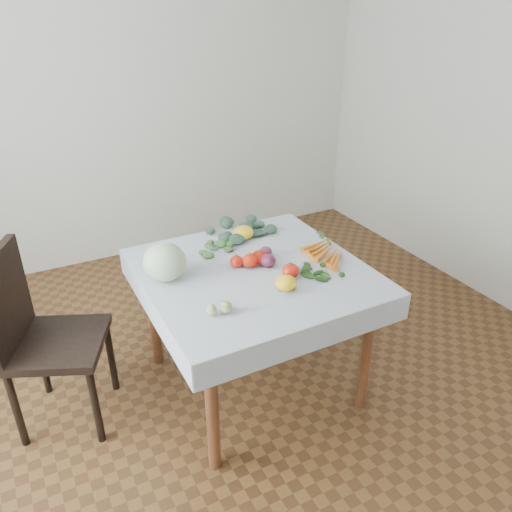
{
  "coord_description": "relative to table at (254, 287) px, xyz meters",
  "views": [
    {
      "loc": [
        -1.04,
        -2.02,
        2.02
      ],
      "look_at": [
        0.03,
        0.02,
        0.82
      ],
      "focal_mm": 35.0,
      "sensor_mm": 36.0,
      "label": 1
    }
  ],
  "objects": [
    {
      "name": "ground",
      "position": [
        0.0,
        0.0,
        -0.65
      ],
      "size": [
        4.0,
        4.0,
        0.0
      ],
      "primitive_type": "plane",
      "color": "brown"
    },
    {
      "name": "back_wall",
      "position": [
        0.0,
        2.0,
        0.7
      ],
      "size": [
        4.0,
        0.04,
        2.7
      ],
      "primitive_type": "cube",
      "color": "silver",
      "rests_on": "ground"
    },
    {
      "name": "table",
      "position": [
        0.0,
        0.0,
        0.0
      ],
      "size": [
        1.0,
        1.0,
        0.75
      ],
      "color": "brown",
      "rests_on": "ground"
    },
    {
      "name": "tablecloth",
      "position": [
        0.0,
        0.0,
        0.1
      ],
      "size": [
        1.12,
        1.12,
        0.01
      ],
      "primitive_type": "cube",
      "color": "white",
      "rests_on": "table"
    },
    {
      "name": "chair",
      "position": [
        -1.07,
        0.26,
        -0.09
      ],
      "size": [
        0.59,
        0.59,
        0.99
      ],
      "color": "black",
      "rests_on": "ground"
    },
    {
      "name": "cabbage",
      "position": [
        -0.43,
        0.12,
        0.2
      ],
      "size": [
        0.25,
        0.25,
        0.19
      ],
      "primitive_type": "ellipsoid",
      "rotation": [
        0.0,
        0.0,
        0.19
      ],
      "color": "beige",
      "rests_on": "tablecloth"
    },
    {
      "name": "tomato_a",
      "position": [
        -0.0,
        0.04,
        0.14
      ],
      "size": [
        0.11,
        0.11,
        0.08
      ],
      "primitive_type": "ellipsoid",
      "rotation": [
        0.0,
        0.0,
        -0.35
      ],
      "color": "red",
      "rests_on": "tablecloth"
    },
    {
      "name": "tomato_b",
      "position": [
        -0.06,
        0.07,
        0.13
      ],
      "size": [
        0.09,
        0.09,
        0.06
      ],
      "primitive_type": "ellipsoid",
      "rotation": [
        0.0,
        0.0,
        0.34
      ],
      "color": "red",
      "rests_on": "tablecloth"
    },
    {
      "name": "tomato_c",
      "position": [
        0.06,
        0.05,
        0.14
      ],
      "size": [
        0.09,
        0.09,
        0.07
      ],
      "primitive_type": "ellipsoid",
      "rotation": [
        0.0,
        0.0,
        -0.08
      ],
      "color": "red",
      "rests_on": "tablecloth"
    },
    {
      "name": "tomato_d",
      "position": [
        0.13,
        -0.16,
        0.14
      ],
      "size": [
        0.11,
        0.11,
        0.08
      ],
      "primitive_type": "ellipsoid",
      "rotation": [
        0.0,
        0.0,
        0.36
      ],
      "color": "red",
      "rests_on": "tablecloth"
    },
    {
      "name": "heirloom_back",
      "position": [
        0.12,
        0.36,
        0.14
      ],
      "size": [
        0.15,
        0.15,
        0.08
      ],
      "primitive_type": "ellipsoid",
      "rotation": [
        0.0,
        0.0,
        0.37
      ],
      "color": "yellow",
      "rests_on": "tablecloth"
    },
    {
      "name": "heirloom_front",
      "position": [
        0.05,
        -0.25,
        0.14
      ],
      "size": [
        0.13,
        0.13,
        0.07
      ],
      "primitive_type": "ellipsoid",
      "rotation": [
        0.0,
        0.0,
        0.29
      ],
      "color": "yellow",
      "rests_on": "tablecloth"
    },
    {
      "name": "onion_a",
      "position": [
        0.09,
        -0.0,
        0.14
      ],
      "size": [
        0.09,
        0.09,
        0.07
      ],
      "primitive_type": "ellipsoid",
      "rotation": [
        0.0,
        0.0,
        0.1
      ],
      "color": "#4F1637",
      "rests_on": "tablecloth"
    },
    {
      "name": "onion_b",
      "position": [
        0.13,
        0.11,
        0.13
      ],
      "size": [
        0.09,
        0.09,
        0.06
      ],
      "primitive_type": "ellipsoid",
      "rotation": [
        0.0,
        0.0,
        -0.32
      ],
      "color": "#4F1637",
      "rests_on": "tablecloth"
    },
    {
      "name": "tomatillo_cluster",
      "position": [
        -0.35,
        -0.34,
        0.13
      ],
      "size": [
        0.1,
        0.12,
        0.05
      ],
      "color": "#C0D87C",
      "rests_on": "tablecloth"
    },
    {
      "name": "carrot_bunch",
      "position": [
        0.43,
        -0.03,
        0.12
      ],
      "size": [
        0.22,
        0.34,
        0.03
      ],
      "color": "orange",
      "rests_on": "tablecloth"
    },
    {
      "name": "kale_bunch",
      "position": [
        0.13,
        0.45,
        0.13
      ],
      "size": [
        0.33,
        0.31,
        0.05
      ],
      "color": "#325242",
      "rests_on": "tablecloth"
    },
    {
      "name": "basil_bunch",
      "position": [
        0.26,
        -0.17,
        0.11
      ],
      "size": [
        0.3,
        0.21,
        0.01
      ],
      "color": "#214A17",
      "rests_on": "tablecloth"
    },
    {
      "name": "dill_bunch",
      "position": [
        -0.09,
        0.32,
        0.11
      ],
      "size": [
        0.21,
        0.16,
        0.02
      ],
      "color": "#477D39",
      "rests_on": "tablecloth"
    }
  ]
}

